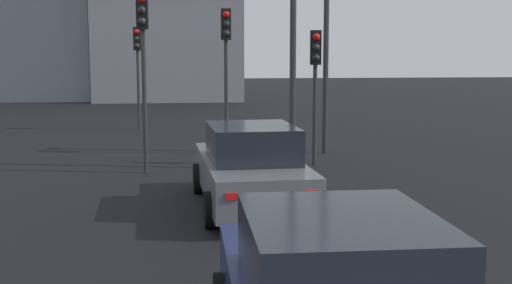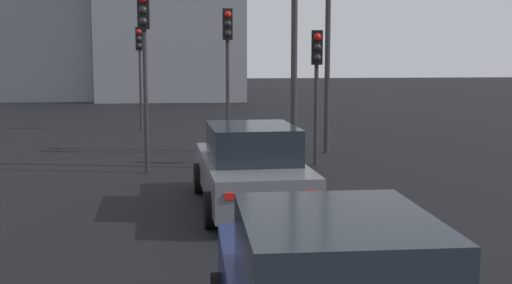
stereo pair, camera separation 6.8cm
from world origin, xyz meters
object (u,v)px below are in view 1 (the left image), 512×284
at_px(street_lamp_kerbside, 293,7).
at_px(street_lamp_far, 326,25).
at_px(traffic_light_near_left, 137,56).
at_px(traffic_light_far_left, 226,51).
at_px(car_grey_lead, 250,168).
at_px(traffic_light_far_right, 143,45).
at_px(traffic_light_near_right, 315,68).

xyz_separation_m(street_lamp_kerbside, street_lamp_far, (2.69, -1.46, -0.31)).
height_order(traffic_light_near_left, street_lamp_far, street_lamp_far).
height_order(traffic_light_far_left, street_lamp_kerbside, street_lamp_kerbside).
relative_size(car_grey_lead, street_lamp_kerbside, 0.69).
bearing_deg(traffic_light_near_left, car_grey_lead, 15.24).
relative_size(traffic_light_far_left, traffic_light_far_right, 0.96).
height_order(car_grey_lead, traffic_light_far_left, traffic_light_far_left).
distance_m(traffic_light_near_left, traffic_light_far_left, 7.38).
xyz_separation_m(traffic_light_far_left, street_lamp_far, (-0.08, -2.96, 0.75)).
bearing_deg(traffic_light_far_left, car_grey_lead, -2.24).
xyz_separation_m(car_grey_lead, traffic_light_near_left, (13.65, 2.93, 2.11)).
height_order(traffic_light_near_right, traffic_light_far_left, traffic_light_far_left).
bearing_deg(street_lamp_far, car_grey_lead, 156.23).
bearing_deg(traffic_light_far_left, traffic_light_far_right, -39.69).
relative_size(traffic_light_near_right, street_lamp_far, 0.56).
relative_size(car_grey_lead, street_lamp_far, 0.75).
bearing_deg(traffic_light_far_left, traffic_light_near_left, -158.13).
xyz_separation_m(traffic_light_far_right, street_lamp_kerbside, (0.13, -3.75, 0.93)).
relative_size(car_grey_lead, traffic_light_far_left, 1.12).
height_order(street_lamp_kerbside, street_lamp_far, street_lamp_kerbside).
xyz_separation_m(traffic_light_near_right, street_lamp_kerbside, (-0.51, 0.70, 1.54)).
bearing_deg(traffic_light_near_right, traffic_light_far_right, -76.34).
bearing_deg(traffic_light_far_right, traffic_light_near_right, 102.06).
bearing_deg(traffic_light_near_right, traffic_light_near_left, -144.76).
relative_size(traffic_light_far_right, street_lamp_far, 0.70).
height_order(traffic_light_near_left, traffic_light_far_left, traffic_light_far_left).
bearing_deg(street_lamp_kerbside, car_grey_lead, 159.55).
distance_m(traffic_light_near_right, traffic_light_far_right, 4.53).
relative_size(traffic_light_far_left, street_lamp_far, 0.67).
height_order(car_grey_lead, traffic_light_near_right, traffic_light_near_right).
distance_m(traffic_light_near_left, street_lamp_kerbside, 10.59).
height_order(car_grey_lead, street_lamp_kerbside, street_lamp_kerbside).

